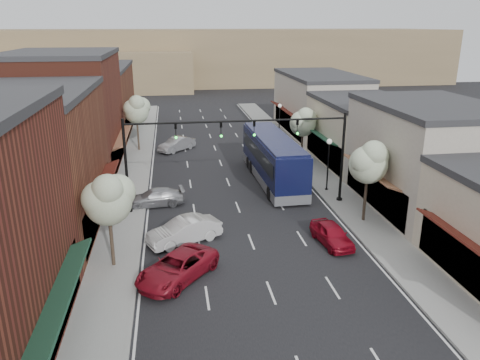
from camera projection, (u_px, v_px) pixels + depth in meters
name	position (u px, v px, depth m)	size (l,w,h in m)	color
ground	(257.00, 257.00, 27.85)	(160.00, 160.00, 0.00)	black
sidewalk_left	(134.00, 170.00, 44.01)	(2.80, 73.00, 0.15)	gray
sidewalk_right	(306.00, 163.00, 46.36)	(2.80, 73.00, 0.15)	gray
curb_left	(149.00, 170.00, 44.21)	(0.25, 73.00, 0.17)	gray
curb_right	(293.00, 164.00, 46.16)	(0.25, 73.00, 0.17)	gray
bldg_left_midnear	(23.00, 163.00, 30.02)	(10.14, 14.10, 9.40)	brown
bldg_left_midfar	(66.00, 113.00, 42.91)	(10.14, 14.10, 10.90)	maroon
bldg_left_far	(93.00, 100.00, 58.32)	(10.14, 18.10, 8.40)	brown
bldg_right_midnear	(427.00, 157.00, 34.16)	(9.14, 12.10, 7.90)	#B2A899
bldg_right_midfar	(362.00, 132.00, 45.65)	(9.14, 12.10, 6.40)	beige
bldg_right_far	(318.00, 104.00, 58.63)	(9.14, 16.10, 7.40)	#B2A899
hill_far	(188.00, 56.00, 110.38)	(120.00, 30.00, 12.00)	#7A6647
hill_near	(69.00, 71.00, 96.26)	(50.00, 20.00, 8.00)	#7A6647
signal_mast_right	(313.00, 145.00, 34.68)	(8.22, 0.46, 7.00)	black
signal_mast_left	(159.00, 151.00, 33.11)	(8.22, 0.46, 7.00)	black
tree_right_near	(369.00, 161.00, 31.31)	(2.85, 2.65, 5.95)	#47382B
tree_right_far	(304.00, 121.00, 46.47)	(2.85, 2.65, 5.43)	#47382B
tree_left_near	(108.00, 198.00, 25.31)	(2.85, 2.65, 5.69)	#47382B
tree_left_far	(137.00, 109.00, 49.58)	(2.85, 2.65, 6.13)	#47382B
lamp_post_near	(329.00, 156.00, 37.84)	(0.44, 0.44, 4.44)	black
lamp_post_far	(280.00, 116.00, 54.26)	(0.44, 0.44, 4.44)	black
coach_bus	(273.00, 158.00, 40.65)	(3.19, 13.20, 4.01)	#0D1137
red_hatchback	(332.00, 234.00, 29.26)	(1.59, 3.94, 1.34)	maroon
parked_car_a	(177.00, 267.00, 25.18)	(2.37, 5.15, 1.43)	maroon
parked_car_b	(184.00, 231.00, 29.46)	(1.66, 4.76, 1.57)	beige
parked_car_c	(155.00, 198.00, 35.49)	(1.81, 4.46, 1.30)	#97989C
parked_car_e	(177.00, 144.00, 50.89)	(1.57, 4.49, 1.48)	#99999E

